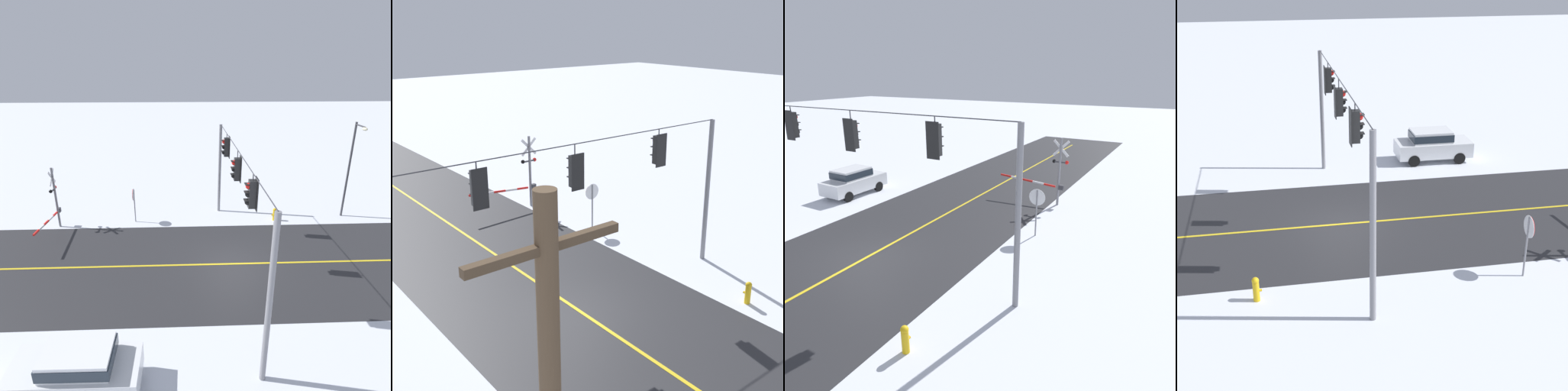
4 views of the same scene
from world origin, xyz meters
The scene contains 6 objects.
ground_plane centered at (0.00, 0.00, 0.00)m, with size 160.00×160.00×0.00m, color silver.
signal_span centered at (-0.03, -0.01, 4.28)m, with size 14.20×0.47×6.22m.
stop_sign centered at (-5.41, -5.80, 1.71)m, with size 0.80×0.09×2.35m.
railroad_crossing centered at (-4.54, -10.64, 1.99)m, with size 4.27×0.31×4.00m.
parked_car_white centered at (7.18, -6.04, 0.95)m, with size 1.86×4.22×1.74m.
fire_hydrant centered at (-5.25, 3.59, 0.47)m, with size 0.24×0.31×0.88m.
Camera 3 is at (-11.48, 10.25, 7.61)m, focal length 34.91 mm.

